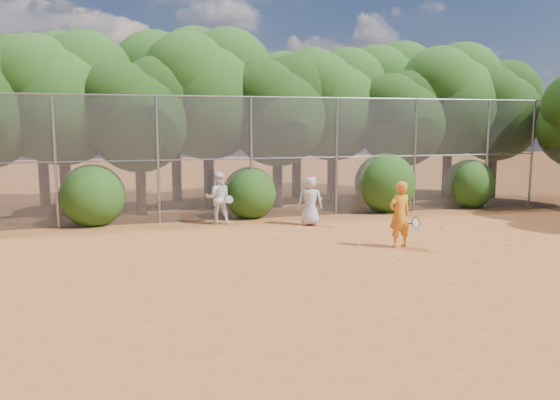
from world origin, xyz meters
name	(u,v)px	position (x,y,z in m)	size (l,w,h in m)	color
ground	(350,259)	(0.00, 0.00, 0.00)	(80.00, 80.00, 0.00)	#9F5323
fence_back	(277,157)	(-0.12, 6.00, 2.05)	(20.05, 0.09, 4.03)	gray
tree_1	(63,93)	(-6.94, 8.54, 4.16)	(4.64, 4.03, 6.35)	black
tree_2	(140,110)	(-4.45, 7.83, 3.58)	(3.99, 3.47, 5.47)	black
tree_3	(209,89)	(-1.94, 8.84, 4.40)	(4.89, 4.26, 6.70)	black
tree_4	(279,107)	(0.55, 8.24, 3.76)	(4.19, 3.64, 5.73)	black
tree_5	(334,100)	(3.06, 9.04, 4.05)	(4.51, 3.92, 6.17)	black
tree_6	(402,115)	(5.55, 8.03, 3.47)	(3.86, 3.36, 5.29)	black
tree_7	(451,96)	(8.06, 8.64, 4.28)	(4.77, 4.14, 6.53)	black
tree_8	(496,107)	(10.05, 8.34, 3.82)	(4.25, 3.70, 5.82)	black
tree_9	(41,91)	(-7.94, 10.84, 4.34)	(4.83, 4.20, 6.62)	black
tree_10	(176,86)	(-2.93, 11.05, 4.63)	(5.15, 4.48, 7.06)	black
tree_11	(298,99)	(2.06, 10.64, 4.16)	(4.64, 4.03, 6.35)	black
tree_12	(389,93)	(6.56, 11.24, 4.51)	(5.02, 4.37, 6.88)	black
bush_0	(93,193)	(-6.00, 6.30, 1.00)	(2.00, 2.00, 2.00)	#1E4611
bush_1	(249,191)	(-1.00, 6.30, 0.90)	(1.80, 1.80, 1.80)	#1E4611
bush_2	(385,181)	(4.00, 6.30, 1.10)	(2.20, 2.20, 2.20)	#1E4611
bush_3	(469,182)	(7.50, 6.30, 0.95)	(1.90, 1.90, 1.90)	#1E4611
player_yellow	(400,215)	(1.69, 0.82, 0.85)	(0.84, 0.55, 1.70)	orange
player_teen	(310,200)	(0.50, 4.36, 0.78)	(0.87, 0.70, 1.57)	silver
player_white	(218,198)	(-2.21, 5.40, 0.82)	(0.90, 0.76, 1.64)	white
ball_0	(426,250)	(2.12, 0.24, 0.03)	(0.07, 0.07, 0.07)	#D4ED2B
ball_1	(441,227)	(4.16, 2.80, 0.03)	(0.07, 0.07, 0.07)	#D4ED2B
ball_2	(477,262)	(2.64, -1.12, 0.03)	(0.07, 0.07, 0.07)	#D4ED2B
ball_3	(507,245)	(4.43, 0.17, 0.03)	(0.07, 0.07, 0.07)	#D4ED2B
ball_4	(398,259)	(1.06, -0.36, 0.03)	(0.07, 0.07, 0.07)	#D4ED2B
ball_5	(377,227)	(2.25, 3.27, 0.03)	(0.07, 0.07, 0.07)	#D4ED2B
ball_6	(359,244)	(0.80, 1.27, 0.03)	(0.07, 0.07, 0.07)	#D4ED2B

